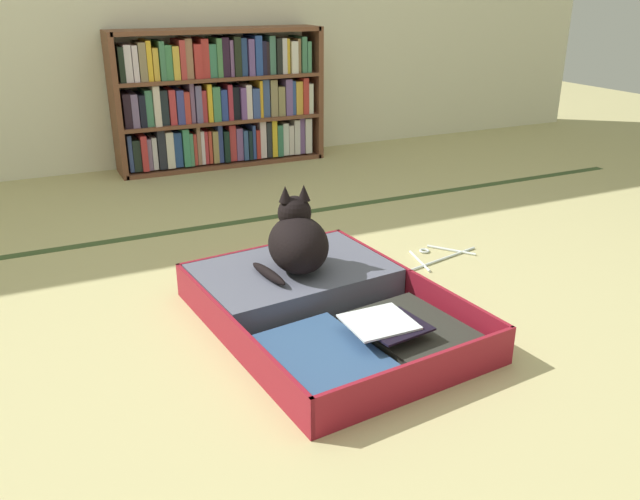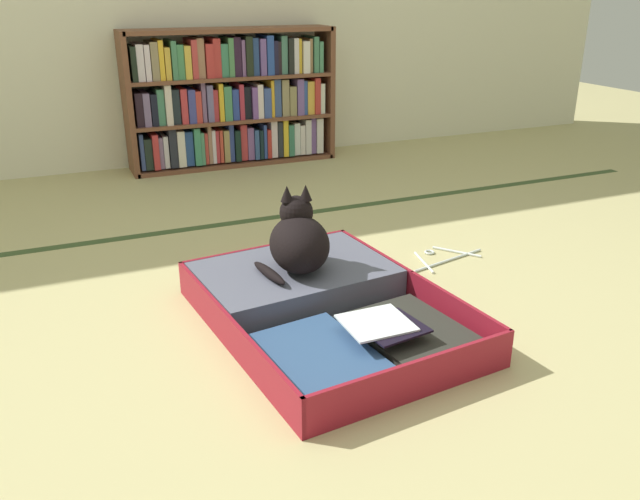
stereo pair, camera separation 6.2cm
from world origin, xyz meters
name	(u,v)px [view 1 (the left image)]	position (x,y,z in m)	size (l,w,h in m)	color
ground_plane	(316,365)	(0.00, 0.00, 0.00)	(10.00, 10.00, 0.00)	tan
tatami_border	(199,228)	(0.00, 1.22, 0.00)	(4.80, 0.05, 0.00)	#374C27
bookshelf	(219,100)	(0.43, 2.26, 0.38)	(1.21, 0.25, 0.77)	brown
open_suitcase	(315,302)	(0.12, 0.27, 0.05)	(0.74, 0.97, 0.12)	maroon
black_cat	(297,241)	(0.12, 0.40, 0.21)	(0.27, 0.30, 0.27)	black
clothes_hanger	(437,256)	(0.76, 0.51, 0.01)	(0.36, 0.22, 0.01)	silver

